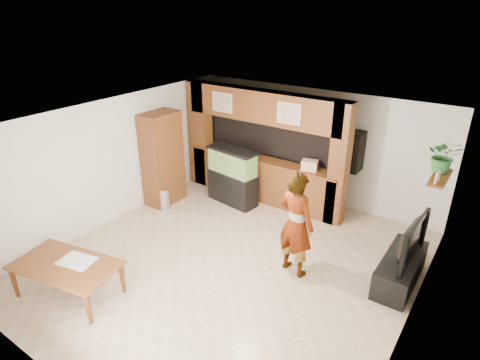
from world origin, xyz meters
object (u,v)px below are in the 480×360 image
Objects in this scene: person at (296,224)px; aquarium at (232,177)px; dining_table at (67,281)px; television at (406,239)px; pantry_cabinet at (163,159)px.

aquarium is at bearing -21.09° from person.
person reaches higher than dining_table.
person is 1.12× the size of dining_table.
aquarium is 2.86m from person.
aquarium is 1.07× the size of television.
person reaches higher than television.
aquarium is at bearing 32.52° from pantry_cabinet.
person is at bearing 33.53° from dining_table.
aquarium is 4.18m from dining_table.
person is (2.41, -1.52, 0.29)m from aquarium.
television is (4.01, -0.77, 0.20)m from aquarium.
dining_table is at bearing -85.76° from aquarium.
aquarium is at bearing 75.29° from dining_table.
television is 1.77m from person.
pantry_cabinet is 5.36m from television.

